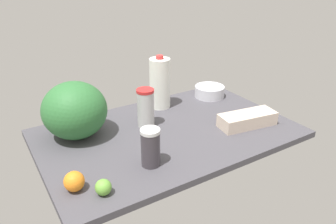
{
  "coord_description": "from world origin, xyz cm",
  "views": [
    {
      "loc": [
        73.03,
        117.97,
        78.08
      ],
      "look_at": [
        0.0,
        0.0,
        13.0
      ],
      "focal_mm": 35.0,
      "sensor_mm": 36.0,
      "label": 1
    }
  ],
  "objects": [
    {
      "name": "shaker_bottle",
      "position": [
        20.79,
        20.55,
        11.02
      ],
      "size": [
        7.86,
        7.86,
        15.96
      ],
      "color": "#3B363C",
      "rests_on": "countertop"
    },
    {
      "name": "milk_jug",
      "position": [
        -11.4,
        -26.81,
        16.83
      ],
      "size": [
        11.32,
        11.32,
        29.22
      ],
      "color": "white",
      "rests_on": "countertop"
    },
    {
      "name": "orange_near_front",
      "position": [
        51.65,
        20.29,
        6.72
      ],
      "size": [
        7.43,
        7.43,
        7.43
      ],
      "primitive_type": "sphere",
      "color": "orange",
      "rests_on": "countertop"
    },
    {
      "name": "egg_carton",
      "position": [
        -36.28,
        15.76,
        6.28
      ],
      "size": [
        30.08,
        15.18,
        6.56
      ],
      "primitive_type": "cube",
      "rotation": [
        0.0,
        0.0,
        -0.15
      ],
      "color": "beige",
      "rests_on": "countertop"
    },
    {
      "name": "tumbler_cup",
      "position": [
        6.2,
        -10.58,
        12.62
      ],
      "size": [
        8.52,
        8.52,
        19.16
      ],
      "color": "silver",
      "rests_on": "countertop"
    },
    {
      "name": "mixing_bowl",
      "position": [
        -43.92,
        -23.8,
        6.25
      ],
      "size": [
        17.46,
        17.46,
        6.51
      ],
      "primitive_type": "cylinder",
      "color": "silver",
      "rests_on": "countertop"
    },
    {
      "name": "countertop",
      "position": [
        0.0,
        0.0,
        1.5
      ],
      "size": [
        120.0,
        76.0,
        3.0
      ],
      "primitive_type": "cube",
      "color": "#48464C",
      "rests_on": "ground"
    },
    {
      "name": "lime_beside_bowl",
      "position": [
        43.79,
        27.87,
        5.93
      ],
      "size": [
        5.87,
        5.87,
        5.87
      ],
      "primitive_type": "sphere",
      "color": "#6AAC3E",
      "rests_on": "countertop"
    },
    {
      "name": "watermelon",
      "position": [
        38.34,
        -18.16,
        16.1
      ],
      "size": [
        29.21,
        29.21,
        26.2
      ],
      "primitive_type": "ellipsoid",
      "color": "#2F6E35",
      "rests_on": "countertop"
    }
  ]
}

